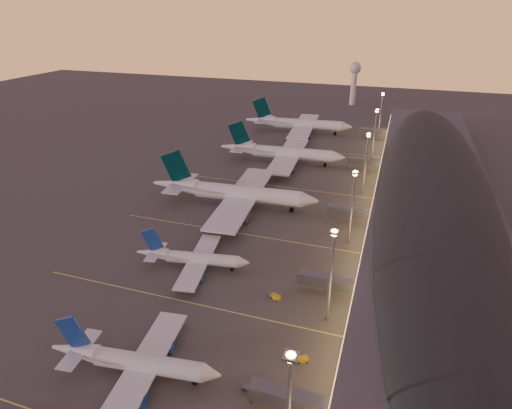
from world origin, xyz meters
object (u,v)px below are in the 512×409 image
Objects in this scene: radar_tower at (355,76)px; baggage_tug_d at (301,360)px; airliner_wide_far at (298,124)px; baggage_tug_a at (252,389)px; airliner_wide_near at (233,193)px; airliner_narrow_south at (134,362)px; airliner_narrow_north at (192,258)px; airliner_wide_mid at (282,153)px; baggage_tug_c at (274,296)px.

baggage_tug_d is at bearing -85.25° from radar_tower.
airliner_wide_far reaches higher than baggage_tug_a.
airliner_wide_far is at bearing -103.11° from radar_tower.
airliner_wide_near is at bearing 96.31° from baggage_tug_d.
airliner_wide_far is at bearing 86.11° from airliner_wide_near.
radar_tower is (21.67, 93.06, 16.44)m from airliner_wide_far.
airliner_narrow_south is 0.58× the size of airliner_wide_far.
radar_tower is at bearing 79.87° from airliner_wide_near.
airliner_narrow_north is at bearing -93.81° from radar_tower.
airliner_wide_far reaches higher than airliner_wide_mid.
airliner_narrow_north is 47.65m from baggage_tug_d.
airliner_wide_near is 2.06× the size of radar_tower.
radar_tower reaches higher than airliner_wide_near.
airliner_wide_near is 111.63m from airliner_wide_far.
airliner_wide_near reaches higher than baggage_tug_a.
airliner_wide_far reaches higher than airliner_narrow_south.
radar_tower is 288.12m from baggage_tug_a.
airliner_narrow_north is 49.36m from baggage_tug_a.
airliner_wide_mid reaches higher than baggage_tug_a.
airliner_wide_far is 17.62× the size of baggage_tug_d.
baggage_tug_c reaches higher than baggage_tug_d.
baggage_tug_c is (20.79, 34.93, -3.04)m from airliner_narrow_south.
airliner_wide_near reaches higher than baggage_tug_d.
baggage_tug_a is at bearing -83.81° from airliner_wide_far.
airliner_wide_mid is 109.54m from baggage_tug_c.
airliner_narrow_north is 8.78× the size of baggage_tug_c.
baggage_tug_d is at bearing -43.11° from airliner_narrow_north.
airliner_narrow_south is 41.93m from airliner_narrow_north.
airliner_narrow_south is at bearing -87.02° from airliner_wide_near.
airliner_narrow_north is at bearing 92.25° from airliner_narrow_south.
airliner_narrow_north is at bearing -92.74° from airliner_wide_far.
baggage_tug_a is at bearing 1.48° from airliner_narrow_south.
airliner_wide_far reaches higher than baggage_tug_c.
airliner_narrow_south is at bearing -91.93° from radar_tower.
radar_tower is (20.83, 204.69, 16.35)m from airliner_wide_near.
airliner_wide_far is (-5.23, 56.75, 0.22)m from airliner_wide_mid.
baggage_tug_a is (36.09, -82.23, -5.02)m from airliner_wide_near.
airliner_narrow_north is 1.07× the size of radar_tower.
baggage_tug_c is at bearing 95.53° from baggage_tug_d.
airliner_wide_far is (-5.08, 156.26, 2.21)m from airliner_narrow_north.
airliner_narrow_north is 28.45m from baggage_tug_c.
radar_tower reaches higher than airliner_narrow_north.
airliner_wide_near is at bearing 90.24° from airliner_narrow_south.
airliner_narrow_north is 44.89m from airliner_wide_near.
airliner_narrow_south reaches higher than baggage_tug_a.
radar_tower is at bearing 94.93° from baggage_tug_a.
airliner_wide_far is 197.41m from baggage_tug_a.
airliner_wide_mid is 140.81m from baggage_tug_a.
baggage_tug_c is at bearing -22.47° from airliner_narrow_north.
airliner_wide_near is (-4.23, 44.63, 2.30)m from airliner_narrow_north.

